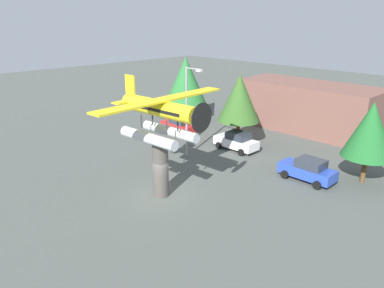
% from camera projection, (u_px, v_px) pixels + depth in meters
% --- Properties ---
extents(ground_plane, '(140.00, 140.00, 0.00)m').
position_uv_depth(ground_plane, '(161.00, 195.00, 26.10)').
color(ground_plane, '#4C514C').
extents(display_pedestal, '(1.10, 1.10, 4.10)m').
position_uv_depth(display_pedestal, '(161.00, 168.00, 25.44)').
color(display_pedestal, '#4C4742').
rests_on(display_pedestal, ground).
extents(floatplane_monument, '(6.97, 10.45, 4.00)m').
position_uv_depth(floatplane_monument, '(160.00, 116.00, 24.15)').
color(floatplane_monument, silver).
rests_on(floatplane_monument, display_pedestal).
extents(car_near_red, '(4.20, 2.02, 1.76)m').
position_uv_depth(car_near_red, '(179.00, 125.00, 39.71)').
color(car_near_red, red).
rests_on(car_near_red, ground).
extents(car_mid_white, '(4.20, 2.02, 1.76)m').
position_uv_depth(car_mid_white, '(237.00, 141.00, 34.68)').
color(car_mid_white, white).
rests_on(car_mid_white, ground).
extents(car_far_blue, '(4.20, 2.02, 1.76)m').
position_uv_depth(car_far_blue, '(308.00, 170.00, 28.17)').
color(car_far_blue, '#2847B7').
rests_on(car_far_blue, ground).
extents(streetlight_primary, '(1.84, 0.28, 7.91)m').
position_uv_depth(streetlight_primary, '(188.00, 106.00, 31.81)').
color(streetlight_primary, gray).
rests_on(streetlight_primary, ground).
extents(storefront_building, '(15.09, 6.41, 5.05)m').
position_uv_depth(storefront_building, '(308.00, 107.00, 40.74)').
color(storefront_building, brown).
rests_on(storefront_building, ground).
extents(tree_west, '(4.90, 4.90, 7.47)m').
position_uv_depth(tree_west, '(186.00, 80.00, 43.93)').
color(tree_west, brown).
rests_on(tree_west, ground).
extents(tree_east, '(4.00, 4.00, 6.84)m').
position_uv_depth(tree_east, '(239.00, 98.00, 34.99)').
color(tree_east, brown).
rests_on(tree_east, ground).
extents(tree_center_back, '(3.71, 3.71, 6.19)m').
position_uv_depth(tree_center_back, '(370.00, 130.00, 26.84)').
color(tree_center_back, brown).
rests_on(tree_center_back, ground).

